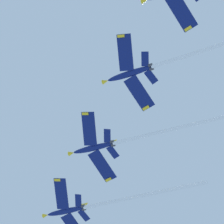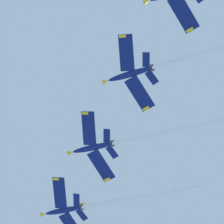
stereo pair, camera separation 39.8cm
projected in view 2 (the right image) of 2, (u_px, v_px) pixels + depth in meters
jet_lead at (97, 204)px, 130.07m from camera, size 34.07×35.92×16.88m
jet_second at (125, 141)px, 122.25m from camera, size 32.90×35.18×17.38m
jet_third at (167, 63)px, 114.47m from camera, size 32.97×34.66×16.22m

